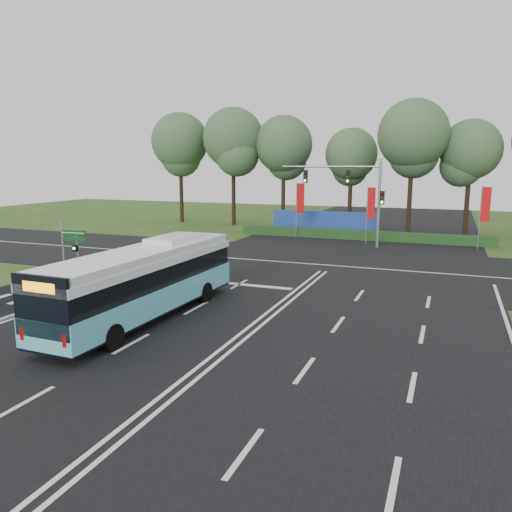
{
  "coord_description": "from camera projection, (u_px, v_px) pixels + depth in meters",
  "views": [
    {
      "loc": [
        7.33,
        -19.57,
        6.51
      ],
      "look_at": [
        -1.12,
        2.0,
        2.28
      ],
      "focal_mm": 35.0,
      "sensor_mm": 36.0,
      "label": 1
    }
  ],
  "objects": [
    {
      "name": "eucalyptus_row",
      "position": [
        373.0,
        140.0,
        48.5
      ],
      "size": [
        49.51,
        9.55,
        12.77
      ],
      "color": "black",
      "rests_on": "ground"
    },
    {
      "name": "banner_flag_mid",
      "position": [
        370.0,
        207.0,
        41.13
      ],
      "size": [
        0.71,
        0.18,
        4.83
      ],
      "rotation": [
        0.0,
        0.0,
        -0.19
      ],
      "color": "gray",
      "rests_on": "ground"
    },
    {
      "name": "blue_hoarding",
      "position": [
        323.0,
        223.0,
        47.69
      ],
      "size": [
        10.0,
        0.3,
        2.2
      ],
      "primitive_type": "cube",
      "color": "navy",
      "rests_on": "ground"
    },
    {
      "name": "road_main",
      "position": [
        263.0,
        316.0,
        21.72
      ],
      "size": [
        20.0,
        120.0,
        0.04
      ],
      "primitive_type": "cube",
      "color": "black",
      "rests_on": "ground"
    },
    {
      "name": "pedestrian_signal",
      "position": [
        78.0,
        256.0,
        26.82
      ],
      "size": [
        0.25,
        0.41,
        3.13
      ],
      "rotation": [
        0.0,
        0.0,
        -0.01
      ],
      "color": "gray",
      "rests_on": "ground"
    },
    {
      "name": "banner_flag_left",
      "position": [
        299.0,
        202.0,
        44.73
      ],
      "size": [
        0.69,
        0.34,
        5.03
      ],
      "rotation": [
        0.0,
        0.0,
        0.41
      ],
      "color": "gray",
      "rests_on": "ground"
    },
    {
      "name": "street_sign",
      "position": [
        68.0,
        247.0,
        25.54
      ],
      "size": [
        1.48,
        0.17,
        3.79
      ],
      "rotation": [
        0.0,
        0.0,
        0.06
      ],
      "color": "gray",
      "rests_on": "ground"
    },
    {
      "name": "banner_flag_right",
      "position": [
        484.0,
        209.0,
        38.26
      ],
      "size": [
        0.71,
        0.26,
        4.99
      ],
      "rotation": [
        0.0,
        0.0,
        -0.29
      ],
      "color": "gray",
      "rests_on": "ground"
    },
    {
      "name": "kerb_strip",
      "position": [
        32.0,
        310.0,
        22.59
      ],
      "size": [
        0.25,
        18.0,
        0.12
      ],
      "primitive_type": "cube",
      "color": "gray",
      "rests_on": "ground"
    },
    {
      "name": "hedge",
      "position": [
        361.0,
        235.0,
        44.09
      ],
      "size": [
        22.0,
        1.2,
        0.8
      ],
      "primitive_type": "cube",
      "color": "#153A17",
      "rests_on": "ground"
    },
    {
      "name": "road_cross",
      "position": [
        327.0,
        265.0,
        32.71
      ],
      "size": [
        120.0,
        14.0,
        0.05
      ],
      "primitive_type": "cube",
      "color": "black",
      "rests_on": "ground"
    },
    {
      "name": "city_bus",
      "position": [
        145.0,
        281.0,
        21.17
      ],
      "size": [
        2.67,
        11.48,
        3.28
      ],
      "rotation": [
        0.0,
        0.0,
        -0.02
      ],
      "color": "#5BC0D3",
      "rests_on": "ground"
    },
    {
      "name": "traffic_light_gantry",
      "position": [
        356.0,
        189.0,
        39.59
      ],
      "size": [
        8.41,
        0.28,
        7.0
      ],
      "color": "gray",
      "rests_on": "ground"
    },
    {
      "name": "ground",
      "position": [
        263.0,
        317.0,
        21.72
      ],
      "size": [
        120.0,
        120.0,
        0.0
      ],
      "primitive_type": "plane",
      "color": "#2B4918",
      "rests_on": "ground"
    }
  ]
}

